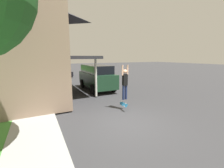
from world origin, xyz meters
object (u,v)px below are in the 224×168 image
object	(u,v)px
suv_parked	(97,77)
skateboard	(123,104)
car_down_street	(64,72)
skateboarder	(125,82)

from	to	relation	value
suv_parked	skateboard	size ratio (longest dim) A/B	5.88
suv_parked	car_down_street	world-z (taller)	suv_parked
suv_parked	skateboarder	size ratio (longest dim) A/B	2.50
suv_parked	skateboard	bearing A→B (deg)	-96.64
skateboard	suv_parked	bearing A→B (deg)	83.36
car_down_street	skateboard	xyz separation A→B (m)	(0.35, -16.57, -0.33)
car_down_street	skateboarder	xyz separation A→B (m)	(0.46, -16.52, 0.90)
suv_parked	skateboard	world-z (taller)	suv_parked
suv_parked	car_down_street	size ratio (longest dim) A/B	1.05
suv_parked	skateboarder	xyz separation A→B (m)	(-0.54, -5.58, 0.39)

